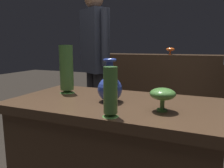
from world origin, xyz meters
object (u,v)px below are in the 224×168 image
(vase_centerpiece, at_px, (110,87))
(shelf_vase_center, at_px, (170,50))
(vase_right_accent, at_px, (66,70))
(visitor_near_left, at_px, (95,57))
(vase_left_accent, at_px, (110,93))
(vase_tall_behind, at_px, (163,95))

(vase_centerpiece, height_order, shelf_vase_center, shelf_vase_center)
(vase_right_accent, xyz_separation_m, visitor_near_left, (-0.24, 0.88, 0.04))
(shelf_vase_center, distance_m, visitor_near_left, 1.34)
(vase_centerpiece, xyz_separation_m, visitor_near_left, (-0.60, 0.98, 0.12))
(vase_left_accent, height_order, vase_right_accent, vase_right_accent)
(vase_tall_behind, xyz_separation_m, shelf_vase_center, (-0.29, 2.24, 0.18))
(visitor_near_left, bearing_deg, vase_right_accent, 137.78)
(vase_centerpiece, bearing_deg, visitor_near_left, 121.62)
(vase_left_accent, bearing_deg, vase_tall_behind, 40.80)
(vase_tall_behind, relative_size, shelf_vase_center, 1.01)
(shelf_vase_center, bearing_deg, visitor_near_left, -117.80)
(vase_left_accent, bearing_deg, shelf_vase_center, 92.18)
(vase_tall_behind, relative_size, visitor_near_left, 0.07)
(vase_left_accent, height_order, shelf_vase_center, shelf_vase_center)
(vase_left_accent, relative_size, shelf_vase_center, 1.82)
(vase_centerpiece, distance_m, vase_right_accent, 0.38)
(vase_left_accent, bearing_deg, vase_right_accent, 143.33)
(vase_right_accent, distance_m, shelf_vase_center, 2.09)
(vase_left_accent, distance_m, shelf_vase_center, 2.41)
(vase_left_accent, xyz_separation_m, vase_right_accent, (-0.47, 0.35, 0.05))
(vase_tall_behind, xyz_separation_m, visitor_near_left, (-0.91, 1.06, 0.11))
(vase_tall_behind, bearing_deg, vase_right_accent, 165.01)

